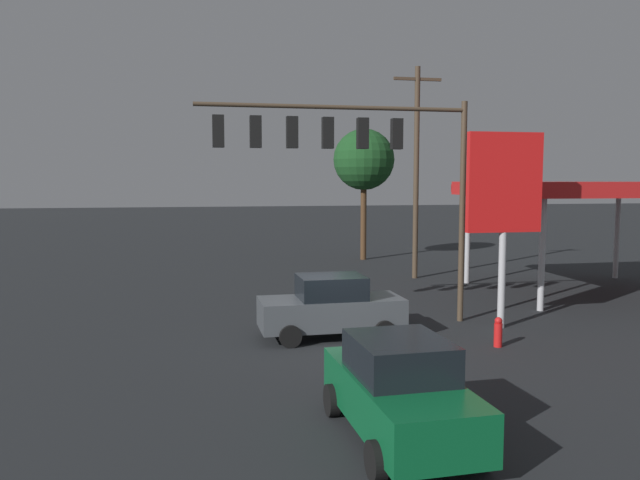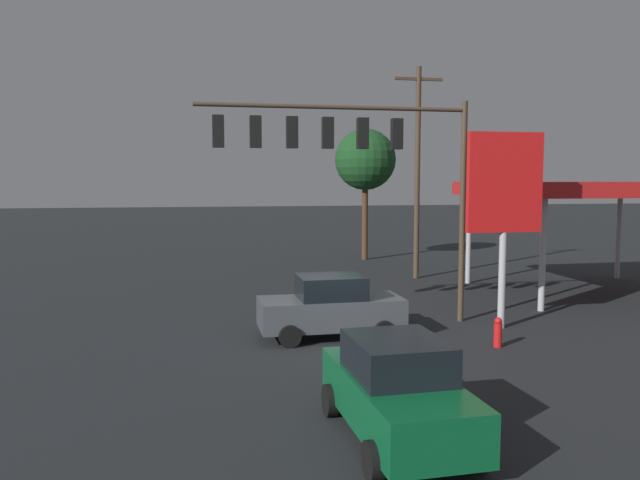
{
  "view_description": "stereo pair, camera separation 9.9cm",
  "coord_description": "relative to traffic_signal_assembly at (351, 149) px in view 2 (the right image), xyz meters",
  "views": [
    {
      "loc": [
        4.02,
        17.94,
        4.82
      ],
      "look_at": [
        0.0,
        -2.0,
        2.89
      ],
      "focal_mm": 35.0,
      "sensor_mm": 36.0,
      "label": 1
    },
    {
      "loc": [
        3.92,
        17.96,
        4.82
      ],
      "look_at": [
        0.0,
        -2.0,
        2.89
      ],
      "focal_mm": 35.0,
      "sensor_mm": 36.0,
      "label": 2
    }
  ],
  "objects": [
    {
      "name": "fire_hydrant",
      "position": [
        -3.58,
        3.42,
        -5.42
      ],
      "size": [
        0.24,
        0.24,
        0.88
      ],
      "color": "red",
      "rests_on": "ground"
    },
    {
      "name": "sedan_far",
      "position": [
        1.35,
        9.09,
        -4.9
      ],
      "size": [
        2.18,
        4.46,
        1.93
      ],
      "rotation": [
        0.0,
        0.0,
        1.6
      ],
      "color": "#0C592D",
      "rests_on": "ground"
    },
    {
      "name": "ground_plane",
      "position": [
        1.0,
        1.89,
        -5.85
      ],
      "size": [
        200.0,
        200.0,
        0.0
      ],
      "primitive_type": "plane",
      "color": "black"
    },
    {
      "name": "price_sign",
      "position": [
        -4.8,
        1.24,
        -1.33
      ],
      "size": [
        2.55,
        0.27,
        6.38
      ],
      "color": "#B7B7BC",
      "rests_on": "ground"
    },
    {
      "name": "utility_pole",
      "position": [
        -5.68,
        -9.32,
        -0.41
      ],
      "size": [
        2.4,
        0.26,
        10.32
      ],
      "color": "#473828",
      "rests_on": "ground"
    },
    {
      "name": "gas_station_canopy",
      "position": [
        -11.52,
        -4.19,
        -1.42
      ],
      "size": [
        9.13,
        7.66,
        4.78
      ],
      "color": "red",
      "rests_on": "ground"
    },
    {
      "name": "sedan_waiting",
      "position": [
        0.95,
        1.37,
        -4.9
      ],
      "size": [
        4.43,
        2.12,
        1.93
      ],
      "rotation": [
        0.0,
        0.0,
        0.02
      ],
      "color": "#474C51",
      "rests_on": "ground"
    },
    {
      "name": "traffic_signal_assembly",
      "position": [
        0.0,
        0.0,
        0.0
      ],
      "size": [
        9.03,
        0.43,
        7.48
      ],
      "color": "#473828",
      "rests_on": "ground"
    },
    {
      "name": "street_tree",
      "position": [
        -5.11,
        -16.94,
        0.21
      ],
      "size": [
        3.7,
        3.7,
        7.96
      ],
      "color": "#4C331E",
      "rests_on": "ground"
    }
  ]
}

